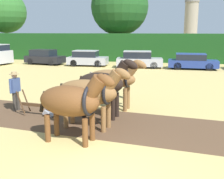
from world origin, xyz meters
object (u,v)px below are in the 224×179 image
object	(u,v)px
parked_car_center_right	(192,62)
parked_car_center	(139,60)
draft_horse_trail_right	(114,79)
draft_horse_lead_left	(72,101)
draft_horse_lead_right	(90,92)
plow	(39,108)
draft_horse_trail_left	(103,83)
parked_car_left	(44,57)
farmer_beside_team	(126,78)
farmer_at_plow	(15,88)
parked_car_center_left	(87,58)
tree_left	(5,12)
tree_center_left	(120,7)

from	to	relation	value
parked_car_center_right	parked_car_center	bearing A→B (deg)	-179.71
draft_horse_trail_right	parked_car_center	distance (m)	14.52
draft_horse_lead_left	draft_horse_lead_right	xyz separation A→B (m)	(0.18, 1.34, -0.01)
plow	draft_horse_trail_left	bearing A→B (deg)	14.64
draft_horse_lead_left	draft_horse_trail_right	bearing A→B (deg)	89.90
parked_car_left	parked_car_center_right	size ratio (longest dim) A/B	0.96
draft_horse_lead_left	farmer_beside_team	distance (m)	6.10
farmer_at_plow	parked_car_center_right	distance (m)	17.85
parked_car_left	parked_car_center_left	world-z (taller)	parked_car_center_left
plow	tree_left	bearing A→B (deg)	130.97
farmer_beside_team	parked_car_center_left	world-z (taller)	farmer_beside_team
draft_horse_lead_right	draft_horse_trail_left	bearing A→B (deg)	89.68
draft_horse_trail_left	tree_left	bearing A→B (deg)	135.31
draft_horse_lead_left	parked_car_center	size ratio (longest dim) A/B	0.60
draft_horse_lead_left	parked_car_center_left	world-z (taller)	draft_horse_lead_left
draft_horse_lead_left	farmer_at_plow	bearing A→B (deg)	149.32
plow	draft_horse_lead_left	bearing A→B (deg)	-38.23
draft_horse_trail_left	parked_car_left	xyz separation A→B (m)	(-10.22, 16.62, -0.67)
tree_left	plow	xyz separation A→B (m)	(16.84, -25.27, -5.60)
draft_horse_lead_left	draft_horse_lead_right	bearing A→B (deg)	89.79
parked_car_center_left	parked_car_center_right	size ratio (longest dim) A/B	0.89
tree_center_left	draft_horse_trail_right	distance (m)	23.71
draft_horse_lead_left	draft_horse_trail_right	size ratio (longest dim) A/B	0.93
tree_left	parked_car_center_right	size ratio (longest dim) A/B	1.98
draft_horse_lead_left	draft_horse_lead_right	distance (m)	1.35
parked_car_center_right	farmer_beside_team	bearing A→B (deg)	-107.56
farmer_beside_team	draft_horse_trail_right	bearing A→B (deg)	-114.90
farmer_beside_team	tree_center_left	bearing A→B (deg)	83.47
draft_horse_lead_right	tree_center_left	bearing A→B (deg)	104.92
draft_horse_lead_right	parked_car_center_right	distance (m)	17.79
parked_car_left	tree_center_left	bearing A→B (deg)	58.84
parked_car_left	tree_left	bearing A→B (deg)	148.01
parked_car_center	farmer_at_plow	bearing A→B (deg)	-108.85
tree_left	parked_car_left	world-z (taller)	tree_left
parked_car_center_left	draft_horse_lead_right	bearing A→B (deg)	-74.83
draft_horse_trail_left	parked_car_center_right	world-z (taller)	draft_horse_trail_left
tree_center_left	farmer_at_plow	size ratio (longest dim) A/B	5.63
draft_horse_trail_left	plow	bearing A→B (deg)	-165.36
tree_center_left	draft_horse_trail_right	bearing A→B (deg)	-80.63
tree_left	parked_car_center	bearing A→B (deg)	-25.28
draft_horse_trail_left	farmer_at_plow	distance (m)	4.01
draft_horse_lead_left	parked_car_center_right	size ratio (longest dim) A/B	0.60
parked_car_center	draft_horse_lead_left	bearing A→B (deg)	-95.79
draft_horse_lead_left	parked_car_center	xyz separation A→B (m)	(0.10, 18.53, -0.57)
draft_horse_trail_right	farmer_at_plow	world-z (taller)	draft_horse_trail_right
draft_horse_lead_right	parked_car_center	distance (m)	17.20
tree_left	parked_car_center	xyz separation A→B (m)	(19.24, -9.09, -5.15)
draft_horse_trail_left	farmer_at_plow	size ratio (longest dim) A/B	1.52
tree_center_left	draft_horse_lead_right	world-z (taller)	tree_center_left
parked_car_center_left	draft_horse_trail_right	bearing A→B (deg)	-70.85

